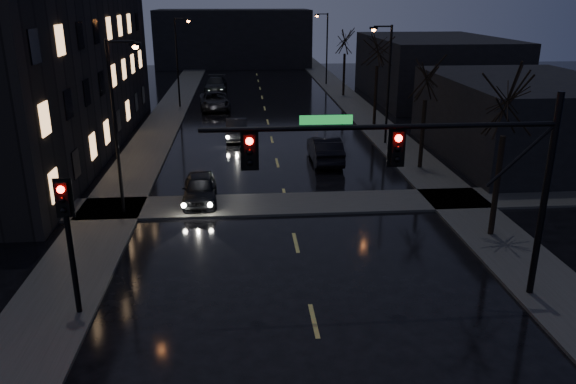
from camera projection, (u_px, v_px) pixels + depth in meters
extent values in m
cube|color=#2D2D2B|center=(158.00, 132.00, 42.51)|extent=(3.00, 140.00, 0.12)
cube|color=#2D2D2B|center=(378.00, 127.00, 43.84)|extent=(3.00, 140.00, 0.12)
cube|color=#2D2D2B|center=(287.00, 204.00, 27.64)|extent=(40.00, 3.00, 0.12)
cube|color=black|center=(11.00, 59.00, 35.22)|extent=(12.00, 30.00, 12.00)
cube|color=black|center=(524.00, 119.00, 35.11)|extent=(10.00, 14.00, 5.00)
cube|color=black|center=(433.00, 68.00, 55.77)|extent=(12.00, 18.00, 6.00)
cube|color=black|center=(234.00, 38.00, 82.11)|extent=(22.00, 10.00, 8.00)
cylinder|color=black|center=(544.00, 200.00, 18.17)|extent=(0.22, 0.22, 7.00)
cylinder|color=black|center=(382.00, 127.00, 16.91)|extent=(11.00, 0.16, 0.16)
cylinder|color=black|center=(521.00, 156.00, 17.59)|extent=(2.05, 0.10, 2.05)
cube|color=#0C591E|center=(326.00, 120.00, 16.70)|extent=(1.60, 0.04, 0.28)
cube|color=black|center=(250.00, 151.00, 16.81)|extent=(0.35, 0.28, 1.05)
sphere|color=#FF0705|center=(249.00, 141.00, 16.56)|extent=(0.22, 0.22, 0.22)
cube|color=black|center=(397.00, 148.00, 17.17)|extent=(0.35, 0.28, 1.05)
sphere|color=#FF0705|center=(399.00, 138.00, 16.91)|extent=(0.22, 0.22, 0.22)
cylinder|color=black|center=(71.00, 253.00, 17.41)|extent=(0.18, 0.18, 4.40)
cube|color=black|center=(64.00, 198.00, 16.82)|extent=(0.35, 0.28, 1.05)
sphere|color=#FF0705|center=(61.00, 190.00, 16.56)|extent=(0.22, 0.22, 0.22)
cylinder|color=black|center=(496.00, 188.00, 23.36)|extent=(0.24, 0.24, 4.40)
cylinder|color=black|center=(422.00, 135.00, 32.82)|extent=(0.24, 0.24, 4.12)
cylinder|color=black|center=(375.00, 96.00, 44.02)|extent=(0.24, 0.24, 4.68)
cylinder|color=black|center=(344.00, 75.00, 57.26)|extent=(0.24, 0.24, 4.29)
cylinder|color=black|center=(116.00, 131.00, 25.27)|extent=(0.16, 0.16, 8.00)
cylinder|color=black|center=(121.00, 42.00, 24.03)|extent=(1.20, 0.10, 0.10)
cube|color=black|center=(135.00, 44.00, 24.11)|extent=(0.50, 0.25, 0.15)
sphere|color=orange|center=(135.00, 46.00, 24.14)|extent=(0.28, 0.28, 0.28)
cylinder|color=black|center=(177.00, 64.00, 50.68)|extent=(0.16, 0.16, 8.00)
cylinder|color=black|center=(181.00, 19.00, 49.44)|extent=(1.20, 0.10, 0.10)
cube|color=black|center=(188.00, 20.00, 49.52)|extent=(0.50, 0.25, 0.15)
sphere|color=orange|center=(188.00, 21.00, 49.55)|extent=(0.28, 0.28, 0.28)
cylinder|color=black|center=(388.00, 87.00, 37.78)|extent=(0.16, 0.16, 8.00)
cylinder|color=black|center=(383.00, 26.00, 36.45)|extent=(1.20, 0.10, 0.10)
cube|color=black|center=(374.00, 28.00, 36.44)|extent=(0.50, 0.25, 0.15)
sphere|color=orange|center=(374.00, 30.00, 36.47)|extent=(0.28, 0.28, 0.28)
cylinder|color=black|center=(327.00, 50.00, 64.13)|extent=(0.16, 0.16, 8.00)
cylinder|color=black|center=(322.00, 14.00, 62.80)|extent=(1.20, 0.10, 0.10)
cube|color=black|center=(317.00, 15.00, 62.79)|extent=(0.50, 0.25, 0.15)
sphere|color=orange|center=(317.00, 16.00, 62.82)|extent=(0.28, 0.28, 0.28)
imported|color=black|center=(200.00, 189.00, 27.86)|extent=(1.82, 4.17, 1.40)
imported|color=black|center=(236.00, 129.00, 40.39)|extent=(1.50, 4.26, 1.40)
imported|color=black|center=(215.00, 101.00, 51.01)|extent=(3.10, 5.83, 1.56)
imported|color=black|center=(216.00, 85.00, 60.18)|extent=(2.34, 5.61, 1.62)
imported|color=black|center=(325.00, 149.00, 34.59)|extent=(1.74, 4.94, 1.62)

